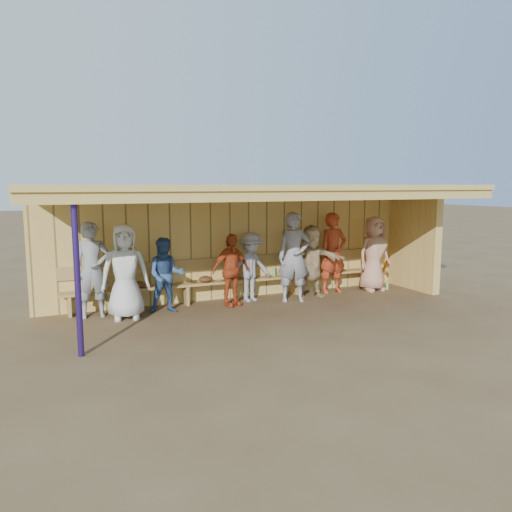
{
  "coord_description": "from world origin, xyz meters",
  "views": [
    {
      "loc": [
        -4.12,
        -8.9,
        2.5
      ],
      "look_at": [
        0.0,
        0.35,
        1.05
      ],
      "focal_mm": 35.0,
      "sensor_mm": 36.0,
      "label": 1
    }
  ],
  "objects_px": {
    "player_b": "(125,272)",
    "player_h": "(374,254)",
    "player_e": "(251,267)",
    "bench": "(242,275)",
    "player_a": "(92,270)",
    "player_d": "(231,270)",
    "player_g": "(333,253)",
    "player_f": "(311,261)",
    "player_extra": "(294,257)",
    "player_c": "(166,275)"
  },
  "relations": [
    {
      "from": "player_extra",
      "to": "player_f",
      "type": "bearing_deg",
      "value": 37.35
    },
    {
      "from": "player_g",
      "to": "player_extra",
      "type": "bearing_deg",
      "value": -161.13
    },
    {
      "from": "player_a",
      "to": "player_d",
      "type": "xyz_separation_m",
      "value": [
        2.71,
        -0.23,
        -0.16
      ]
    },
    {
      "from": "player_c",
      "to": "player_e",
      "type": "bearing_deg",
      "value": 20.6
    },
    {
      "from": "player_extra",
      "to": "player_e",
      "type": "bearing_deg",
      "value": 172.22
    },
    {
      "from": "player_d",
      "to": "player_e",
      "type": "bearing_deg",
      "value": 8.95
    },
    {
      "from": "player_b",
      "to": "player_d",
      "type": "relative_size",
      "value": 1.19
    },
    {
      "from": "player_d",
      "to": "player_h",
      "type": "height_order",
      "value": "player_h"
    },
    {
      "from": "player_a",
      "to": "player_b",
      "type": "distance_m",
      "value": 0.66
    },
    {
      "from": "player_d",
      "to": "player_g",
      "type": "height_order",
      "value": "player_g"
    },
    {
      "from": "player_extra",
      "to": "player_c",
      "type": "bearing_deg",
      "value": -166.35
    },
    {
      "from": "player_f",
      "to": "player_g",
      "type": "bearing_deg",
      "value": 26.34
    },
    {
      "from": "player_a",
      "to": "player_e",
      "type": "xyz_separation_m",
      "value": [
        3.26,
        0.0,
        -0.17
      ]
    },
    {
      "from": "player_extra",
      "to": "player_b",
      "type": "bearing_deg",
      "value": -163.19
    },
    {
      "from": "player_f",
      "to": "player_g",
      "type": "distance_m",
      "value": 0.73
    },
    {
      "from": "player_b",
      "to": "bench",
      "type": "xyz_separation_m",
      "value": [
        2.63,
        0.66,
        -0.37
      ]
    },
    {
      "from": "player_c",
      "to": "player_extra",
      "type": "height_order",
      "value": "player_extra"
    },
    {
      "from": "player_e",
      "to": "player_extra",
      "type": "xyz_separation_m",
      "value": [
        0.84,
        -0.39,
        0.22
      ]
    },
    {
      "from": "player_extra",
      "to": "bench",
      "type": "distance_m",
      "value": 1.24
    },
    {
      "from": "player_d",
      "to": "player_e",
      "type": "relative_size",
      "value": 1.01
    },
    {
      "from": "player_c",
      "to": "player_extra",
      "type": "bearing_deg",
      "value": 10.49
    },
    {
      "from": "player_h",
      "to": "player_d",
      "type": "bearing_deg",
      "value": 177.55
    },
    {
      "from": "player_extra",
      "to": "bench",
      "type": "height_order",
      "value": "player_extra"
    },
    {
      "from": "player_b",
      "to": "player_e",
      "type": "xyz_separation_m",
      "value": [
        2.71,
        0.36,
        -0.15
      ]
    },
    {
      "from": "player_e",
      "to": "player_a",
      "type": "bearing_deg",
      "value": 166.36
    },
    {
      "from": "player_a",
      "to": "player_f",
      "type": "distance_m",
      "value": 4.65
    },
    {
      "from": "player_b",
      "to": "player_f",
      "type": "distance_m",
      "value": 4.1
    },
    {
      "from": "player_h",
      "to": "player_extra",
      "type": "distance_m",
      "value": 2.27
    },
    {
      "from": "player_c",
      "to": "bench",
      "type": "relative_size",
      "value": 0.2
    },
    {
      "from": "player_b",
      "to": "player_e",
      "type": "height_order",
      "value": "player_b"
    },
    {
      "from": "player_a",
      "to": "player_e",
      "type": "distance_m",
      "value": 3.27
    },
    {
      "from": "bench",
      "to": "player_a",
      "type": "bearing_deg",
      "value": -174.51
    },
    {
      "from": "player_e",
      "to": "bench",
      "type": "height_order",
      "value": "player_e"
    },
    {
      "from": "player_d",
      "to": "player_e",
      "type": "distance_m",
      "value": 0.6
    },
    {
      "from": "player_c",
      "to": "player_g",
      "type": "distance_m",
      "value": 4.0
    },
    {
      "from": "player_b",
      "to": "player_extra",
      "type": "bearing_deg",
      "value": 6.35
    },
    {
      "from": "player_b",
      "to": "player_extra",
      "type": "xyz_separation_m",
      "value": [
        3.55,
        -0.03,
        0.07
      ]
    },
    {
      "from": "bench",
      "to": "player_c",
      "type": "bearing_deg",
      "value": -164.09
    },
    {
      "from": "player_h",
      "to": "bench",
      "type": "distance_m",
      "value": 3.23
    },
    {
      "from": "player_e",
      "to": "player_g",
      "type": "xyz_separation_m",
      "value": [
        2.08,
        0.0,
        0.19
      ]
    },
    {
      "from": "player_f",
      "to": "player_extra",
      "type": "height_order",
      "value": "player_extra"
    },
    {
      "from": "player_a",
      "to": "player_g",
      "type": "distance_m",
      "value": 5.34
    },
    {
      "from": "player_b",
      "to": "player_c",
      "type": "xyz_separation_m",
      "value": [
        0.8,
        0.14,
        -0.16
      ]
    },
    {
      "from": "player_e",
      "to": "player_g",
      "type": "height_order",
      "value": "player_g"
    },
    {
      "from": "player_b",
      "to": "player_extra",
      "type": "relative_size",
      "value": 0.93
    },
    {
      "from": "player_b",
      "to": "player_g",
      "type": "distance_m",
      "value": 4.8
    },
    {
      "from": "player_a",
      "to": "player_g",
      "type": "bearing_deg",
      "value": 2.4
    },
    {
      "from": "player_a",
      "to": "player_extra",
      "type": "distance_m",
      "value": 4.12
    },
    {
      "from": "player_f",
      "to": "player_g",
      "type": "xyz_separation_m",
      "value": [
        0.69,
        0.19,
        0.12
      ]
    },
    {
      "from": "player_b",
      "to": "player_h",
      "type": "xyz_separation_m",
      "value": [
        5.8,
        0.17,
        -0.01
      ]
    }
  ]
}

